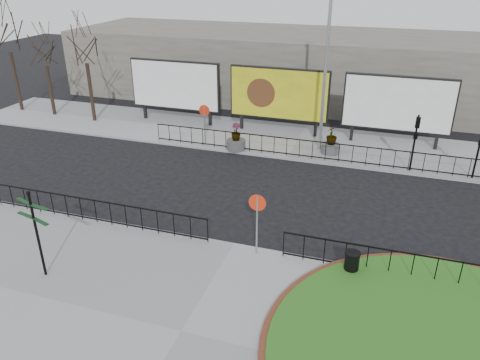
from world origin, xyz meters
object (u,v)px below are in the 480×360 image
at_px(lamp_post, 326,67).
at_px(planter_c, 331,143).
at_px(fingerpost_sign, 35,226).
at_px(litter_bin, 352,263).
at_px(billboard_mid, 279,94).
at_px(planter_a, 236,141).

relative_size(lamp_post, planter_c, 5.76).
height_order(fingerpost_sign, litter_bin, fingerpost_sign).
bearing_deg(litter_bin, planter_c, 101.68).
xyz_separation_m(billboard_mid, fingerpost_sign, (-4.17, -16.91, -0.50)).
bearing_deg(lamp_post, billboard_mid, 146.75).
bearing_deg(lamp_post, litter_bin, -75.53).
xyz_separation_m(lamp_post, planter_a, (-4.59, -1.60, -4.18)).
bearing_deg(billboard_mid, lamp_post, -33.25).
bearing_deg(fingerpost_sign, lamp_post, 82.39).
distance_m(billboard_mid, fingerpost_sign, 17.43).
bearing_deg(litter_bin, planter_a, 127.18).
bearing_deg(billboard_mid, litter_bin, -66.15).
distance_m(fingerpost_sign, litter_bin, 10.82).
xyz_separation_m(lamp_post, litter_bin, (2.99, -11.60, -4.25)).
height_order(litter_bin, planter_a, planter_a).
bearing_deg(lamp_post, fingerpost_sign, -115.67).
relative_size(billboard_mid, litter_bin, 6.89).
bearing_deg(fingerpost_sign, billboard_mid, 94.20).
height_order(billboard_mid, planter_c, billboard_mid).
distance_m(billboard_mid, planter_a, 4.37).
bearing_deg(planter_a, planter_c, 12.06).
xyz_separation_m(fingerpost_sign, litter_bin, (10.17, 3.34, -1.53)).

